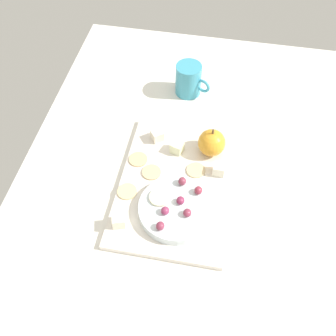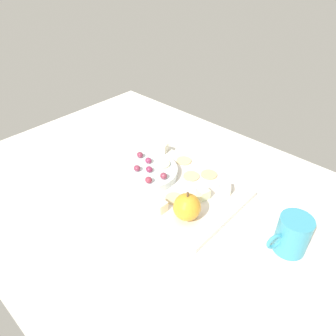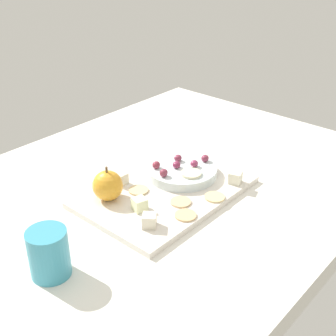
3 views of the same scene
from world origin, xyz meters
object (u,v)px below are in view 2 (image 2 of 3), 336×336
at_px(grape_3, 148,160).
at_px(cup, 292,235).
at_px(cracker_0, 175,198).
at_px(grape_5, 149,169).
at_px(cheese_cube_2, 163,148).
at_px(cracker_2, 184,161).
at_px(cheese_cube_1, 203,194).
at_px(apple_slice_0, 162,164).
at_px(cheese_cube_3, 161,206).
at_px(grape_2, 164,176).
at_px(apple_whole, 187,207).
at_px(grape_1, 137,168).
at_px(platter, 171,186).
at_px(serving_dish, 148,172).
at_px(grape_0, 140,155).
at_px(cracker_3, 209,175).
at_px(cracker_1, 191,176).
at_px(cheese_cube_0, 225,188).
at_px(grape_4, 149,180).

distance_m(grape_3, cup, 0.42).
relative_size(cracker_0, grape_5, 2.28).
height_order(cheese_cube_2, cracker_2, cheese_cube_2).
xyz_separation_m(cheese_cube_1, apple_slice_0, (0.16, -0.01, 0.01)).
xyz_separation_m(cheese_cube_3, grape_5, (0.11, -0.07, 0.02)).
bearing_deg(cracker_2, apple_slice_0, 78.49).
xyz_separation_m(grape_5, cup, (-0.39, -0.04, 0.00)).
bearing_deg(grape_2, apple_whole, 157.70).
bearing_deg(grape_1, cheese_cube_3, 159.19).
relative_size(grape_2, cup, 0.20).
height_order(cheese_cube_2, cheese_cube_3, same).
bearing_deg(platter, grape_5, 18.26).
height_order(serving_dish, cracker_2, serving_dish).
distance_m(cheese_cube_3, grape_0, 0.21).
distance_m(serving_dish, cup, 0.40).
distance_m(platter, grape_0, 0.14).
relative_size(cheese_cube_1, grape_0, 1.39).
relative_size(cracker_0, cracker_2, 1.00).
distance_m(apple_whole, grape_2, 0.13).
bearing_deg(cup, cracker_3, -16.06).
height_order(serving_dish, apple_whole, apple_whole).
distance_m(cracker_0, grape_5, 0.11).
bearing_deg(cracker_0, cracker_2, -57.75).
relative_size(grape_0, grape_5, 1.00).
relative_size(grape_5, apple_slice_0, 0.42).
bearing_deg(cracker_2, grape_5, 81.27).
xyz_separation_m(cracker_1, grape_1, (0.11, 0.10, 0.03)).
bearing_deg(cup, cheese_cube_0, -13.30).
bearing_deg(grape_4, cheese_cube_3, 154.38).
height_order(cheese_cube_3, grape_4, grape_4).
bearing_deg(serving_dish, grape_3, -47.38).
bearing_deg(cracker_2, cracker_1, 146.05).
xyz_separation_m(cheese_cube_2, grape_5, (-0.06, 0.12, 0.02)).
height_order(cracker_0, apple_slice_0, apple_slice_0).
relative_size(apple_whole, cracker_3, 1.48).
relative_size(grape_0, cup, 0.20).
xyz_separation_m(cheese_cube_2, grape_1, (-0.04, 0.14, 0.02)).
height_order(serving_dish, cheese_cube_0, cheese_cube_0).
xyz_separation_m(cracker_2, grape_5, (0.02, 0.12, 0.03)).
bearing_deg(serving_dish, grape_1, 58.03).
distance_m(apple_whole, grape_0, 0.25).
height_order(cheese_cube_1, grape_0, grape_0).
height_order(platter, cup, cup).
distance_m(grape_1, cup, 0.42).
bearing_deg(cheese_cube_2, serving_dish, 114.39).
distance_m(cheese_cube_2, cracker_1, 0.15).
distance_m(cracker_2, grape_5, 0.13).
bearing_deg(grape_1, serving_dish, -121.97).
bearing_deg(platter, serving_dish, 10.73).
xyz_separation_m(cheese_cube_1, cheese_cube_2, (0.22, -0.09, 0.00)).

